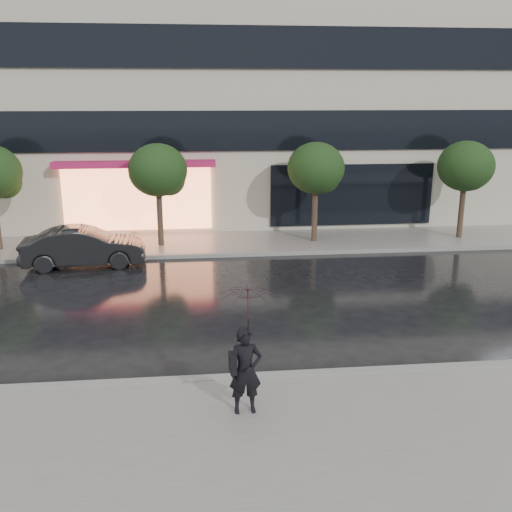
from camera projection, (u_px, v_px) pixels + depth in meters
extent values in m
plane|color=black|center=(272.00, 358.00, 12.78)|extent=(120.00, 120.00, 0.00)
cube|color=slate|center=(297.00, 440.00, 9.65)|extent=(60.00, 4.50, 0.12)
cube|color=slate|center=(238.00, 243.00, 22.57)|extent=(60.00, 3.50, 0.12)
cube|color=gray|center=(278.00, 377.00, 11.80)|extent=(60.00, 0.25, 0.14)
cube|color=gray|center=(242.00, 254.00, 20.89)|extent=(60.00, 0.25, 0.14)
cube|color=#B8AF9B|center=(225.00, 24.00, 27.56)|extent=(30.00, 12.00, 18.00)
cube|color=black|center=(234.00, 131.00, 23.04)|extent=(28.00, 0.12, 1.60)
cube|color=black|center=(233.00, 47.00, 22.17)|extent=(28.00, 0.12, 1.60)
cube|color=#FF8C59|center=(138.00, 199.00, 23.35)|extent=(6.00, 0.10, 2.60)
cube|color=#B81C55|center=(135.00, 164.00, 22.64)|extent=(6.40, 0.70, 0.25)
cube|color=black|center=(352.00, 195.00, 24.27)|extent=(7.00, 0.10, 2.60)
sphere|color=black|center=(5.00, 182.00, 20.98)|extent=(1.20, 1.20, 1.20)
cylinder|color=#33261C|center=(160.00, 220.00, 21.75)|extent=(0.22, 0.22, 2.20)
ellipsoid|color=black|center=(158.00, 170.00, 21.23)|extent=(2.20, 2.20, 1.98)
sphere|color=black|center=(169.00, 180.00, 21.57)|extent=(1.20, 1.20, 1.20)
cylinder|color=#33261C|center=(315.00, 217.00, 22.35)|extent=(0.22, 0.22, 2.20)
ellipsoid|color=black|center=(316.00, 168.00, 21.83)|extent=(2.20, 2.20, 1.98)
sphere|color=black|center=(325.00, 178.00, 22.17)|extent=(1.20, 1.20, 1.20)
cylinder|color=#33261C|center=(461.00, 213.00, 22.95)|extent=(0.22, 0.22, 2.20)
ellipsoid|color=black|center=(466.00, 166.00, 22.43)|extent=(2.20, 2.20, 1.98)
sphere|color=black|center=(472.00, 175.00, 22.77)|extent=(1.20, 1.20, 1.20)
imported|color=black|center=(84.00, 247.00, 19.50)|extent=(4.24, 1.80, 1.36)
imported|color=black|center=(246.00, 371.00, 10.21)|extent=(0.63, 0.44, 1.63)
imported|color=#31081A|center=(248.00, 312.00, 9.91)|extent=(1.11, 1.13, 0.94)
cylinder|color=black|center=(248.00, 340.00, 10.05)|extent=(0.02, 0.02, 0.81)
cube|color=black|center=(233.00, 363.00, 10.06)|extent=(0.14, 0.31, 0.35)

